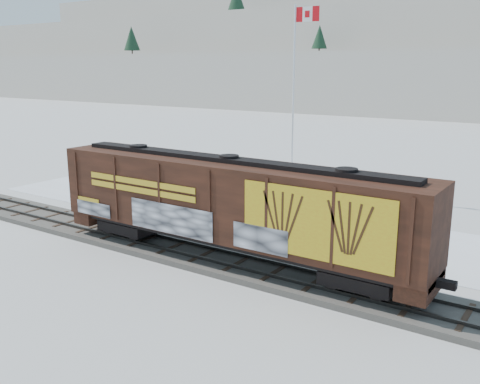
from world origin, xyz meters
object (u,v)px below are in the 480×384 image
Objects in this scene: hopper_railcar at (229,203)px; car_dark at (281,220)px; car_white at (267,208)px; car_silver at (130,183)px; flagpole at (294,124)px.

hopper_railcar reaches higher than car_dark.
car_white reaches higher than car_dark.
hopper_railcar is 16.95m from car_silver.
car_white is at bearing -72.86° from flagpole.
flagpole reaches higher than car_dark.
car_white is at bearing 108.49° from hopper_railcar.
hopper_railcar is 4.07× the size of car_white.
car_silver is (-14.73, 8.07, -2.32)m from hopper_railcar.
flagpole is at bearing -78.20° from car_silver.
flagpole is 10.80m from car_dark.
car_white is at bearing -116.04° from car_silver.
flagpole is at bearing 7.48° from car_white.
hopper_railcar reaches higher than car_silver.
car_white reaches higher than car_silver.
car_silver is 14.19m from car_dark.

